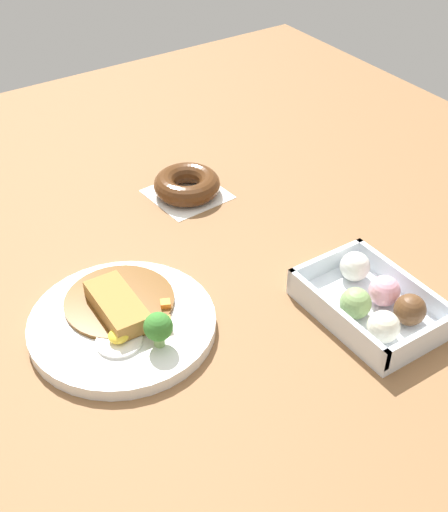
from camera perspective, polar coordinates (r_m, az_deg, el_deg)
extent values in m
plane|color=brown|center=(0.98, -3.52, -3.58)|extent=(1.60, 1.60, 0.00)
cylinder|color=white|center=(0.93, -8.33, -5.57)|extent=(0.25, 0.25, 0.02)
cylinder|color=brown|center=(0.95, -8.58, -3.68)|extent=(0.15, 0.15, 0.01)
cube|color=#A87538|center=(0.92, -8.74, -4.01)|extent=(0.11, 0.05, 0.02)
cylinder|color=white|center=(0.90, -8.59, -6.94)|extent=(0.06, 0.06, 0.00)
ellipsoid|color=yellow|center=(0.89, -8.65, -6.49)|extent=(0.03, 0.03, 0.01)
cylinder|color=#8CB766|center=(0.88, -5.33, -6.83)|extent=(0.01, 0.01, 0.02)
sphere|color=#387A2D|center=(0.87, -5.42, -5.79)|extent=(0.04, 0.04, 0.04)
cube|color=orange|center=(0.91, -4.81, -5.50)|extent=(0.02, 0.02, 0.01)
cube|color=orange|center=(0.93, -4.82, -4.04)|extent=(0.02, 0.02, 0.01)
cube|color=silver|center=(0.97, 11.79, -4.39)|extent=(0.19, 0.13, 0.01)
cube|color=silver|center=(0.91, 15.94, -6.62)|extent=(0.01, 0.13, 0.03)
cube|color=silver|center=(1.00, 8.35, -0.58)|extent=(0.01, 0.13, 0.03)
cube|color=silver|center=(0.99, 14.57, -2.10)|extent=(0.19, 0.01, 0.03)
cube|color=silver|center=(0.92, 9.12, -4.92)|extent=(0.19, 0.01, 0.03)
sphere|color=brown|center=(0.94, 15.01, -4.27)|extent=(0.04, 0.04, 0.04)
sphere|color=pink|center=(0.96, 13.02, -2.79)|extent=(0.04, 0.04, 0.04)
sphere|color=silver|center=(1.00, 10.69, -0.84)|extent=(0.04, 0.04, 0.04)
sphere|color=#EFE5C6|center=(0.91, 12.95, -5.67)|extent=(0.04, 0.04, 0.04)
sphere|color=#84A860|center=(0.93, 10.73, -3.83)|extent=(0.04, 0.04, 0.04)
cube|color=white|center=(1.19, -3.03, 5.11)|extent=(0.13, 0.13, 0.00)
torus|color=#4C2B14|center=(1.18, -3.06, 5.88)|extent=(0.11, 0.11, 0.04)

